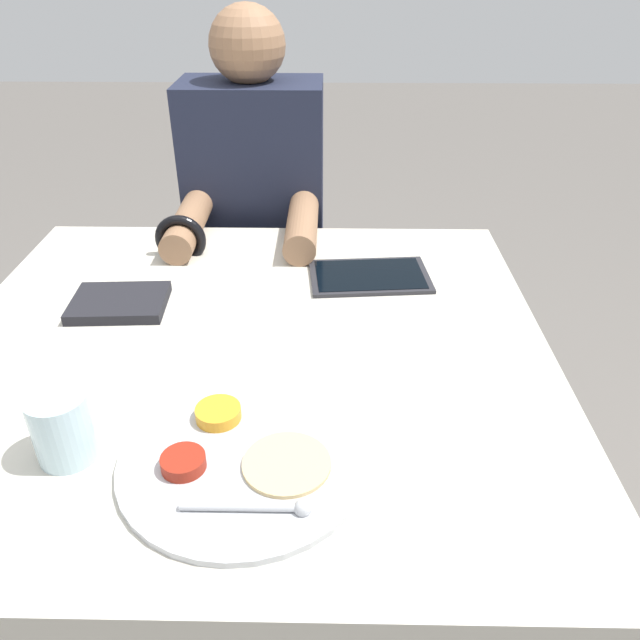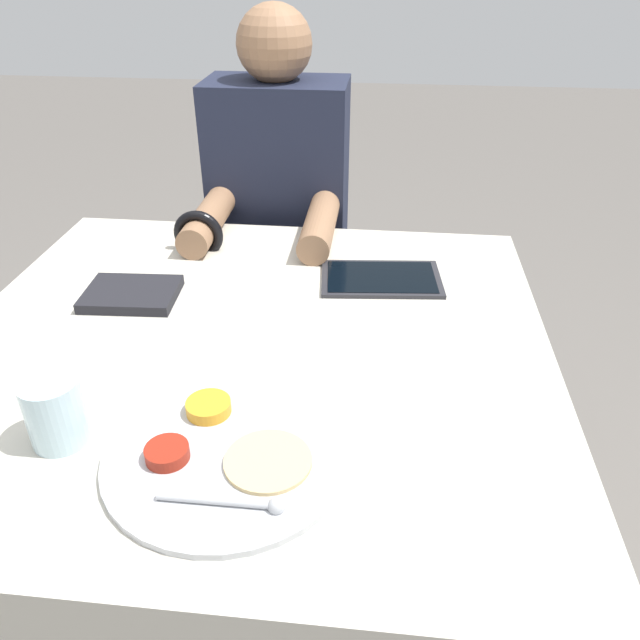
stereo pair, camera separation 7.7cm
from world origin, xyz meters
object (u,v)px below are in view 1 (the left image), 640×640
person_diner (259,263)px  drinking_glass (63,427)px  red_notebook (119,303)px  thali_tray (243,457)px  tablet_device (370,276)px

person_diner → drinking_glass: person_diner is taller
person_diner → drinking_glass: size_ratio=12.28×
red_notebook → drinking_glass: (0.05, -0.39, 0.04)m
thali_tray → person_diner: size_ratio=0.27×
red_notebook → tablet_device: red_notebook is taller
person_diner → drinking_glass: (-0.15, -0.91, 0.22)m
thali_tray → tablet_device: size_ratio=1.32×
tablet_device → drinking_glass: 0.67m
tablet_device → thali_tray: bearing=-110.4°
thali_tray → red_notebook: 0.48m
tablet_device → drinking_glass: size_ratio=2.55×
thali_tray → red_notebook: (-0.28, 0.39, 0.00)m
red_notebook → drinking_glass: drinking_glass is taller
red_notebook → thali_tray: bearing=-54.7°
thali_tray → person_diner: bearing=95.0°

